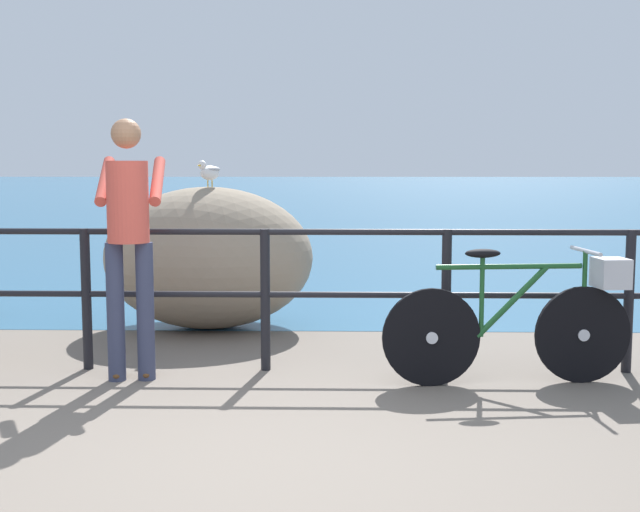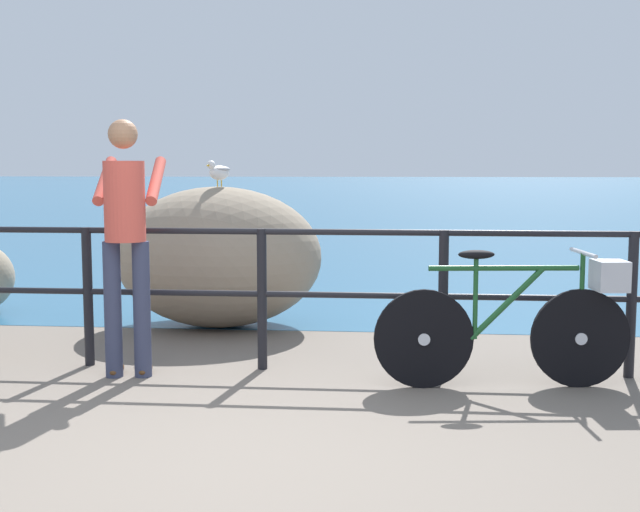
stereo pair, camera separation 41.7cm
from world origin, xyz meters
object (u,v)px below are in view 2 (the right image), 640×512
bicycle (525,318)px  breakwater_boulder_main (218,257)px  seagull (219,171)px  person_at_railing (126,235)px

bicycle → breakwater_boulder_main: size_ratio=0.90×
bicycle → seagull: bearing=137.1°
bicycle → seagull: (-2.43, 1.81, 0.95)m
seagull → person_at_railing: bearing=14.9°
person_at_railing → seagull: size_ratio=5.31×
breakwater_boulder_main → seagull: seagull is taller
person_at_railing → breakwater_boulder_main: bearing=-15.3°
person_at_railing → breakwater_boulder_main: size_ratio=0.95×
bicycle → person_at_railing: (-2.71, 0.06, 0.53)m
person_at_railing → seagull: 1.83m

